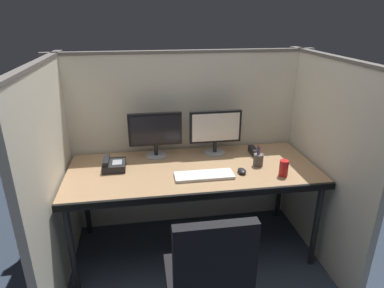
{
  "coord_description": "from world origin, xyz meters",
  "views": [
    {
      "loc": [
        -0.37,
        -1.97,
        1.86
      ],
      "look_at": [
        0.0,
        0.35,
        0.92
      ],
      "focal_mm": 31.07,
      "sensor_mm": 36.0,
      "label": 1
    }
  ],
  "objects_px": {
    "desk": "(193,175)",
    "desk_phone": "(113,165)",
    "red_stapler": "(253,151)",
    "monitor_left": "(155,132)",
    "soda_can": "(284,168)",
    "computer_mouse": "(242,171)",
    "pen_cup": "(258,160)",
    "keyboard_main": "(204,175)",
    "monitor_right": "(215,129)"
  },
  "relations": [
    {
      "from": "keyboard_main",
      "to": "pen_cup",
      "type": "height_order",
      "value": "pen_cup"
    },
    {
      "from": "computer_mouse",
      "to": "soda_can",
      "type": "height_order",
      "value": "soda_can"
    },
    {
      "from": "monitor_left",
      "to": "pen_cup",
      "type": "xyz_separation_m",
      "value": [
        0.77,
        -0.3,
        -0.17
      ]
    },
    {
      "from": "pen_cup",
      "to": "desk_phone",
      "type": "distance_m",
      "value": 1.12
    },
    {
      "from": "red_stapler",
      "to": "desk_phone",
      "type": "height_order",
      "value": "desk_phone"
    },
    {
      "from": "soda_can",
      "to": "desk_phone",
      "type": "distance_m",
      "value": 1.27
    },
    {
      "from": "pen_cup",
      "to": "desk",
      "type": "bearing_deg",
      "value": 177.59
    },
    {
      "from": "computer_mouse",
      "to": "pen_cup",
      "type": "xyz_separation_m",
      "value": [
        0.16,
        0.11,
        0.03
      ]
    },
    {
      "from": "monitor_left",
      "to": "red_stapler",
      "type": "relative_size",
      "value": 2.87
    },
    {
      "from": "monitor_right",
      "to": "keyboard_main",
      "type": "distance_m",
      "value": 0.49
    },
    {
      "from": "desk",
      "to": "monitor_left",
      "type": "height_order",
      "value": "monitor_left"
    },
    {
      "from": "monitor_right",
      "to": "desk_phone",
      "type": "distance_m",
      "value": 0.87
    },
    {
      "from": "soda_can",
      "to": "red_stapler",
      "type": "bearing_deg",
      "value": 101.83
    },
    {
      "from": "soda_can",
      "to": "pen_cup",
      "type": "relative_size",
      "value": 0.72
    },
    {
      "from": "red_stapler",
      "to": "monitor_left",
      "type": "bearing_deg",
      "value": 174.4
    },
    {
      "from": "desk_phone",
      "to": "red_stapler",
      "type": "bearing_deg",
      "value": 5.33
    },
    {
      "from": "monitor_right",
      "to": "soda_can",
      "type": "height_order",
      "value": "monitor_right"
    },
    {
      "from": "monitor_right",
      "to": "computer_mouse",
      "type": "bearing_deg",
      "value": -73.21
    },
    {
      "from": "monitor_right",
      "to": "red_stapler",
      "type": "distance_m",
      "value": 0.37
    },
    {
      "from": "desk",
      "to": "desk_phone",
      "type": "xyz_separation_m",
      "value": [
        -0.6,
        0.09,
        0.08
      ]
    },
    {
      "from": "desk",
      "to": "soda_can",
      "type": "bearing_deg",
      "value": -18.88
    },
    {
      "from": "desk",
      "to": "desk_phone",
      "type": "relative_size",
      "value": 10.0
    },
    {
      "from": "soda_can",
      "to": "desk_phone",
      "type": "xyz_separation_m",
      "value": [
        -1.23,
        0.31,
        -0.03
      ]
    },
    {
      "from": "pen_cup",
      "to": "soda_can",
      "type": "bearing_deg",
      "value": -57.65
    },
    {
      "from": "monitor_right",
      "to": "soda_can",
      "type": "xyz_separation_m",
      "value": [
        0.4,
        -0.48,
        -0.15
      ]
    },
    {
      "from": "desk",
      "to": "soda_can",
      "type": "height_order",
      "value": "soda_can"
    },
    {
      "from": "monitor_right",
      "to": "pen_cup",
      "type": "distance_m",
      "value": 0.43
    },
    {
      "from": "computer_mouse",
      "to": "pen_cup",
      "type": "height_order",
      "value": "pen_cup"
    },
    {
      "from": "monitor_left",
      "to": "computer_mouse",
      "type": "distance_m",
      "value": 0.76
    },
    {
      "from": "red_stapler",
      "to": "pen_cup",
      "type": "relative_size",
      "value": 0.89
    },
    {
      "from": "desk",
      "to": "desk_phone",
      "type": "height_order",
      "value": "desk_phone"
    },
    {
      "from": "desk_phone",
      "to": "keyboard_main",
      "type": "bearing_deg",
      "value": -19.88
    },
    {
      "from": "keyboard_main",
      "to": "desk_phone",
      "type": "xyz_separation_m",
      "value": [
        -0.66,
        0.24,
        0.02
      ]
    },
    {
      "from": "red_stapler",
      "to": "pen_cup",
      "type": "distance_m",
      "value": 0.23
    },
    {
      "from": "keyboard_main",
      "to": "soda_can",
      "type": "height_order",
      "value": "soda_can"
    },
    {
      "from": "keyboard_main",
      "to": "computer_mouse",
      "type": "relative_size",
      "value": 4.48
    },
    {
      "from": "monitor_left",
      "to": "soda_can",
      "type": "height_order",
      "value": "monitor_left"
    },
    {
      "from": "computer_mouse",
      "to": "pen_cup",
      "type": "relative_size",
      "value": 0.57
    },
    {
      "from": "monitor_left",
      "to": "monitor_right",
      "type": "relative_size",
      "value": 1.0
    },
    {
      "from": "soda_can",
      "to": "desk_phone",
      "type": "relative_size",
      "value": 0.64
    },
    {
      "from": "computer_mouse",
      "to": "soda_can",
      "type": "distance_m",
      "value": 0.3
    },
    {
      "from": "monitor_left",
      "to": "monitor_right",
      "type": "height_order",
      "value": "same"
    },
    {
      "from": "computer_mouse",
      "to": "soda_can",
      "type": "relative_size",
      "value": 0.79
    },
    {
      "from": "desk",
      "to": "pen_cup",
      "type": "bearing_deg",
      "value": -2.41
    },
    {
      "from": "monitor_left",
      "to": "soda_can",
      "type": "xyz_separation_m",
      "value": [
        0.9,
        -0.5,
        -0.15
      ]
    },
    {
      "from": "computer_mouse",
      "to": "red_stapler",
      "type": "height_order",
      "value": "red_stapler"
    },
    {
      "from": "monitor_left",
      "to": "desk",
      "type": "bearing_deg",
      "value": -46.54
    },
    {
      "from": "desk",
      "to": "monitor_left",
      "type": "xyz_separation_m",
      "value": [
        -0.27,
        0.28,
        0.27
      ]
    },
    {
      "from": "desk",
      "to": "monitor_right",
      "type": "xyz_separation_m",
      "value": [
        0.23,
        0.27,
        0.27
      ]
    },
    {
      "from": "keyboard_main",
      "to": "computer_mouse",
      "type": "height_order",
      "value": "computer_mouse"
    }
  ]
}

